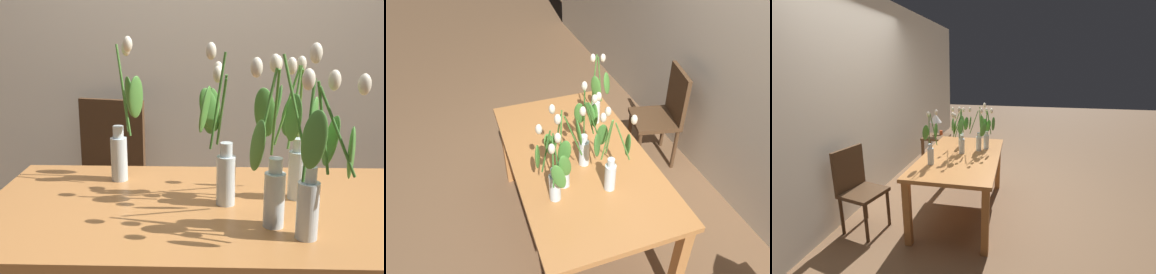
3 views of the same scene
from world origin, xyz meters
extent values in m
cube|color=beige|center=(0.00, 1.35, 1.35)|extent=(9.00, 0.10, 2.70)
cube|color=#B7753D|center=(0.00, 0.00, 0.72)|extent=(1.60, 0.90, 0.04)
cube|color=#B7753D|center=(-0.74, 0.39, 0.35)|extent=(0.07, 0.07, 0.70)
cube|color=#B7753D|center=(0.74, 0.39, 0.35)|extent=(0.07, 0.07, 0.70)
cylinder|color=silver|center=(-0.35, 0.26, 0.83)|extent=(0.07, 0.07, 0.18)
cylinder|color=silver|center=(-0.35, 0.26, 0.94)|extent=(0.04, 0.04, 0.05)
cylinder|color=silver|center=(-0.35, 0.26, 0.80)|extent=(0.06, 0.06, 0.11)
cylinder|color=#478433|center=(-0.33, 0.28, 1.11)|extent=(0.04, 0.03, 0.34)
ellipsoid|color=#F2E5C6|center=(-0.32, 0.29, 1.28)|extent=(0.04, 0.04, 0.06)
ellipsoid|color=#4C8E38|center=(-0.31, 0.32, 1.08)|extent=(0.07, 0.09, 0.17)
cylinder|color=#478433|center=(-0.32, 0.23, 1.12)|extent=(0.06, 0.06, 0.36)
ellipsoid|color=#F2E5C6|center=(-0.29, 0.20, 1.30)|extent=(0.04, 0.04, 0.06)
ellipsoid|color=#4C8E38|center=(-0.27, 0.22, 1.09)|extent=(0.07, 0.08, 0.17)
cylinder|color=silver|center=(0.23, -0.18, 0.83)|extent=(0.07, 0.07, 0.18)
cylinder|color=silver|center=(0.23, -0.18, 0.94)|extent=(0.04, 0.04, 0.05)
cylinder|color=silver|center=(0.23, -0.18, 0.80)|extent=(0.06, 0.06, 0.11)
cylinder|color=#478433|center=(0.28, -0.20, 1.12)|extent=(0.09, 0.06, 0.35)
ellipsoid|color=#F2E5C6|center=(0.32, -0.23, 1.30)|extent=(0.04, 0.04, 0.06)
ellipsoid|color=#4C8E38|center=(0.33, -0.20, 1.08)|extent=(0.08, 0.09, 0.18)
cylinder|color=#478433|center=(0.18, -0.20, 1.10)|extent=(0.07, 0.04, 0.31)
ellipsoid|color=#F2E5C6|center=(0.15, -0.21, 1.26)|extent=(0.04, 0.04, 0.06)
ellipsoid|color=#4C8E38|center=(0.16, -0.24, 1.03)|extent=(0.07, 0.11, 0.18)
cylinder|color=#478433|center=(0.23, -0.11, 1.10)|extent=(0.01, 0.11, 0.30)
ellipsoid|color=#F2E5C6|center=(0.23, -0.06, 1.26)|extent=(0.04, 0.04, 0.06)
ellipsoid|color=#4C8E38|center=(0.20, -0.07, 1.09)|extent=(0.09, 0.04, 0.18)
cylinder|color=silver|center=(0.34, 0.08, 0.83)|extent=(0.07, 0.07, 0.18)
cylinder|color=silver|center=(0.34, 0.08, 0.94)|extent=(0.04, 0.04, 0.05)
cylinder|color=silver|center=(0.34, 0.08, 0.80)|extent=(0.06, 0.06, 0.11)
cylinder|color=#56933D|center=(0.29, 0.08, 1.09)|extent=(0.09, 0.01, 0.29)
ellipsoid|color=#F2E5C6|center=(0.25, 0.08, 1.24)|extent=(0.04, 0.04, 0.06)
ellipsoid|color=#427F33|center=(0.25, 0.05, 1.09)|extent=(0.05, 0.08, 0.18)
cylinder|color=#56933D|center=(0.35, 0.14, 1.08)|extent=(0.02, 0.11, 0.28)
ellipsoid|color=#F2E5C6|center=(0.36, 0.19, 1.23)|extent=(0.04, 0.04, 0.06)
ellipsoid|color=#427F33|center=(0.33, 0.18, 1.04)|extent=(0.10, 0.03, 0.18)
cylinder|color=#56933D|center=(0.32, 0.05, 1.09)|extent=(0.05, 0.04, 0.29)
ellipsoid|color=#F2E5C6|center=(0.30, 0.03, 1.24)|extent=(0.04, 0.04, 0.06)
ellipsoid|color=#427F33|center=(0.30, 0.00, 1.06)|extent=(0.07, 0.08, 0.18)
cylinder|color=silver|center=(0.08, 0.01, 0.83)|extent=(0.07, 0.07, 0.18)
cylinder|color=silver|center=(0.08, 0.01, 0.94)|extent=(0.04, 0.04, 0.05)
cylinder|color=silver|center=(0.08, 0.01, 0.80)|extent=(0.06, 0.06, 0.11)
cylinder|color=#3D752D|center=(0.06, 0.05, 1.07)|extent=(0.04, 0.07, 0.25)
ellipsoid|color=#F2E5C6|center=(0.04, 0.08, 1.20)|extent=(0.04, 0.04, 0.06)
ellipsoid|color=#4C8E38|center=(0.02, 0.08, 1.07)|extent=(0.11, 0.07, 0.18)
cylinder|color=#3D752D|center=(0.06, 0.06, 1.08)|extent=(0.04, 0.10, 0.26)
ellipsoid|color=#F2E5C6|center=(0.05, 0.11, 1.22)|extent=(0.04, 0.04, 0.06)
ellipsoid|color=#4C8E38|center=(0.02, 0.09, 1.07)|extent=(0.08, 0.04, 0.17)
cylinder|color=#3D752D|center=(0.04, 0.02, 1.11)|extent=(0.06, 0.03, 0.34)
ellipsoid|color=#F2E5C6|center=(0.02, 0.03, 1.29)|extent=(0.04, 0.04, 0.06)
ellipsoid|color=#4C8E38|center=(0.00, 0.01, 1.09)|extent=(0.07, 0.09, 0.17)
cylinder|color=silver|center=(0.31, -0.26, 0.83)|extent=(0.07, 0.07, 0.18)
cylinder|color=silver|center=(0.31, -0.26, 0.94)|extent=(0.04, 0.04, 0.05)
cylinder|color=silver|center=(0.31, -0.26, 0.80)|extent=(0.06, 0.06, 0.11)
cylinder|color=#3D752D|center=(0.30, -0.29, 1.09)|extent=(0.04, 0.06, 0.29)
ellipsoid|color=#F2E5C6|center=(0.28, -0.32, 1.24)|extent=(0.04, 0.04, 0.06)
ellipsoid|color=#4C8E38|center=(0.30, -0.34, 1.07)|extent=(0.09, 0.05, 0.18)
cylinder|color=#3D752D|center=(0.38, -0.28, 1.08)|extent=(0.12, 0.05, 0.26)
ellipsoid|color=#F2E5C6|center=(0.44, -0.30, 1.22)|extent=(0.04, 0.04, 0.06)
ellipsoid|color=#4C8E38|center=(0.43, -0.27, 1.01)|extent=(0.05, 0.11, 0.18)
cylinder|color=#3D752D|center=(0.35, -0.25, 1.08)|extent=(0.06, 0.02, 0.28)
ellipsoid|color=#F2E5C6|center=(0.37, -0.25, 1.22)|extent=(0.04, 0.04, 0.06)
ellipsoid|color=#4C8E38|center=(0.38, -0.22, 1.04)|extent=(0.06, 0.11, 0.18)
cube|color=#4C331E|center=(-0.60, 0.95, 0.45)|extent=(0.48, 0.48, 0.04)
cylinder|color=#4C331E|center=(-0.47, 0.75, 0.21)|extent=(0.04, 0.04, 0.43)
cylinder|color=#4C331E|center=(-0.80, 0.82, 0.21)|extent=(0.04, 0.04, 0.43)
cylinder|color=#4C331E|center=(-0.39, 1.08, 0.21)|extent=(0.04, 0.04, 0.43)
cylinder|color=#4C331E|center=(-0.72, 1.15, 0.21)|extent=(0.04, 0.04, 0.43)
cube|color=#4C331E|center=(-0.56, 1.13, 0.70)|extent=(0.40, 0.12, 0.46)
camera|label=1|loc=(0.01, -1.63, 1.40)|focal=45.11mm
camera|label=2|loc=(1.80, -0.65, 2.34)|focal=34.45mm
camera|label=3|loc=(-2.94, -0.64, 1.79)|focal=24.95mm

